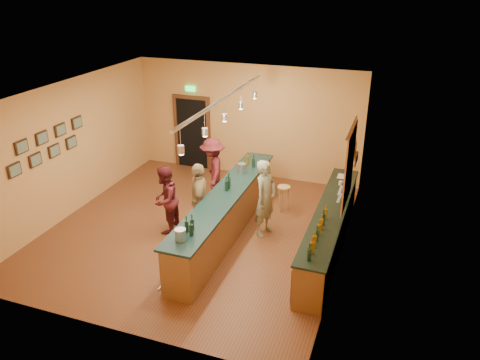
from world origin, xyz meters
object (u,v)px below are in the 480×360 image
(back_counter, at_px, (329,229))
(customer_a, at_px, (165,200))
(bar_stool, at_px, (284,192))
(tasting_bar, at_px, (226,211))
(customer_b, at_px, (199,200))
(customer_c, at_px, (213,170))
(bartender, at_px, (265,198))

(back_counter, distance_m, customer_a, 3.66)
(back_counter, xyz_separation_m, bar_stool, (-1.36, 1.39, 0.02))
(back_counter, height_order, tasting_bar, tasting_bar)
(tasting_bar, xyz_separation_m, customer_a, (-1.35, -0.27, 0.18))
(customer_b, height_order, customer_c, customer_b)
(bartender, bearing_deg, back_counter, -81.45)
(back_counter, xyz_separation_m, customer_c, (-3.22, 1.36, 0.35))
(back_counter, distance_m, bar_stool, 1.94)
(customer_b, relative_size, bar_stool, 2.65)
(customer_c, bearing_deg, bar_stool, 66.64)
(tasting_bar, relative_size, customer_c, 3.04)
(tasting_bar, xyz_separation_m, customer_b, (-0.55, -0.17, 0.26))
(customer_c, height_order, bar_stool, customer_c)
(bartender, xyz_separation_m, bar_stool, (0.12, 1.19, -0.37))
(tasting_bar, relative_size, bartender, 2.90)
(back_counter, bearing_deg, bar_stool, 134.21)
(customer_a, bearing_deg, customer_c, 165.57)
(tasting_bar, distance_m, bartender, 0.92)
(back_counter, relative_size, customer_b, 2.63)
(customer_b, bearing_deg, tasting_bar, 86.19)
(bartender, xyz_separation_m, customer_b, (-1.34, -0.56, -0.01))
(back_counter, height_order, bar_stool, back_counter)
(back_counter, distance_m, bartender, 1.54)
(tasting_bar, xyz_separation_m, bar_stool, (0.92, 1.58, -0.10))
(back_counter, relative_size, tasting_bar, 0.89)
(bartender, relative_size, bar_stool, 2.69)
(tasting_bar, distance_m, customer_b, 0.63)
(tasting_bar, bearing_deg, bar_stool, 59.84)
(back_counter, distance_m, customer_b, 2.87)
(customer_b, xyz_separation_m, bar_stool, (1.46, 1.75, -0.36))
(customer_a, distance_m, customer_c, 1.86)
(customer_a, relative_size, customer_b, 0.91)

